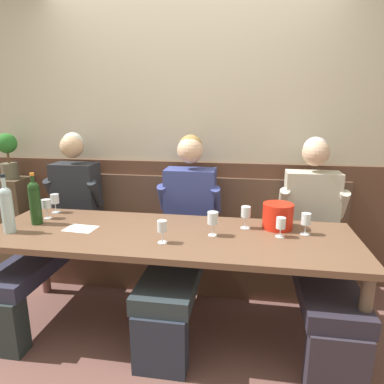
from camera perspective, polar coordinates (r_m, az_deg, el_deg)
ground_plane at (r=2.55m, az=-4.44°, el=-23.65°), size 6.80×6.80×0.02m
room_wall_back at (r=3.09m, az=-0.10°, el=11.26°), size 6.80×0.08×2.80m
wood_wainscot_panel at (r=3.20m, az=-0.26°, el=-4.46°), size 6.80×0.03×1.07m
wall_bench at (r=3.10m, az=-0.90°, el=-10.12°), size 2.77×0.42×0.94m
dining_table at (r=2.32m, az=-4.01°, el=-8.54°), size 2.47×0.80×0.73m
person_left_seat at (r=3.01m, az=-21.42°, el=-4.34°), size 0.49×1.27×1.34m
person_right_seat at (r=2.65m, az=-1.42°, el=-5.77°), size 0.53×1.27×1.33m
person_center_left_seat at (r=2.65m, az=20.27°, el=-7.05°), size 0.53×1.26×1.33m
ice_bucket at (r=2.42m, az=14.17°, el=-3.92°), size 0.21×0.21×0.18m
wine_bottle_amber_mid at (r=2.56m, az=-28.56°, el=-2.38°), size 0.08×0.08×0.40m
wine_bottle_green_tall at (r=2.66m, az=-24.81°, el=-1.44°), size 0.08×0.08×0.37m
wine_glass_mid_left at (r=2.27m, az=14.65°, el=-5.24°), size 0.06×0.06×0.13m
wine_glass_mid_right at (r=2.10m, az=-5.03°, el=-5.87°), size 0.06×0.06×0.14m
wine_glass_by_bottle at (r=2.90m, az=-21.98°, el=-1.24°), size 0.07×0.07×0.15m
wine_glass_near_bucket at (r=2.21m, az=3.50°, el=-4.57°), size 0.07×0.07×0.16m
wine_glass_left_end at (r=2.77m, az=-23.19°, el=-1.98°), size 0.07×0.07×0.15m
wine_glass_center_rear at (r=2.36m, az=18.54°, el=-4.53°), size 0.07×0.07×0.14m
wine_glass_right_end at (r=2.37m, az=9.00°, el=-3.51°), size 0.07×0.07×0.16m
tasting_sheet_left_guest at (r=2.49m, az=-18.16°, el=-5.84°), size 0.22×0.17×0.00m
corner_pedestal at (r=3.73m, az=-27.26°, el=-4.72°), size 0.28×0.28×0.90m
potted_plant at (r=3.59m, az=-28.48°, el=5.78°), size 0.18×0.18×0.42m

